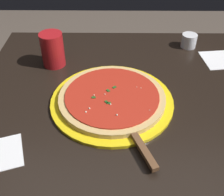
{
  "coord_description": "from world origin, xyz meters",
  "views": [
    {
      "loc": [
        0.05,
        0.65,
        1.3
      ],
      "look_at": [
        0.05,
        0.0,
        0.76
      ],
      "focal_mm": 44.75,
      "sensor_mm": 36.0,
      "label": 1
    }
  ],
  "objects_px": {
    "pizza_server": "(136,139)",
    "cup_small_sauce": "(189,41)",
    "pizza": "(112,98)",
    "napkin_folded_right": "(224,59)",
    "cup_tall_drink": "(53,50)",
    "serving_plate": "(112,102)"
  },
  "relations": [
    {
      "from": "serving_plate",
      "to": "pizza_server",
      "type": "relative_size",
      "value": 1.71
    },
    {
      "from": "pizza_server",
      "to": "cup_small_sauce",
      "type": "height_order",
      "value": "cup_small_sauce"
    },
    {
      "from": "pizza_server",
      "to": "cup_small_sauce",
      "type": "xyz_separation_m",
      "value": [
        -0.24,
        -0.51,
        0.01
      ]
    },
    {
      "from": "cup_small_sauce",
      "to": "napkin_folded_right",
      "type": "xyz_separation_m",
      "value": [
        -0.12,
        0.1,
        -0.03
      ]
    },
    {
      "from": "pizza_server",
      "to": "napkin_folded_right",
      "type": "distance_m",
      "value": 0.55
    },
    {
      "from": "serving_plate",
      "to": "pizza_server",
      "type": "height_order",
      "value": "pizza_server"
    },
    {
      "from": "pizza",
      "to": "napkin_folded_right",
      "type": "xyz_separation_m",
      "value": [
        -0.42,
        -0.25,
        -0.02
      ]
    },
    {
      "from": "serving_plate",
      "to": "cup_tall_drink",
      "type": "distance_m",
      "value": 0.31
    },
    {
      "from": "pizza_server",
      "to": "cup_tall_drink",
      "type": "distance_m",
      "value": 0.47
    },
    {
      "from": "pizza_server",
      "to": "cup_tall_drink",
      "type": "bearing_deg",
      "value": -53.63
    },
    {
      "from": "pizza_server",
      "to": "napkin_folded_right",
      "type": "relative_size",
      "value": 1.4
    },
    {
      "from": "pizza_server",
      "to": "napkin_folded_right",
      "type": "bearing_deg",
      "value": -130.6
    },
    {
      "from": "serving_plate",
      "to": "cup_tall_drink",
      "type": "xyz_separation_m",
      "value": [
        0.21,
        -0.22,
        0.06
      ]
    },
    {
      "from": "pizza",
      "to": "napkin_folded_right",
      "type": "bearing_deg",
      "value": -148.87
    },
    {
      "from": "pizza_server",
      "to": "cup_tall_drink",
      "type": "xyz_separation_m",
      "value": [
        0.28,
        -0.38,
        0.05
      ]
    },
    {
      "from": "serving_plate",
      "to": "cup_tall_drink",
      "type": "relative_size",
      "value": 3.07
    },
    {
      "from": "pizza",
      "to": "napkin_folded_right",
      "type": "distance_m",
      "value": 0.49
    },
    {
      "from": "pizza",
      "to": "cup_small_sauce",
      "type": "distance_m",
      "value": 0.46
    },
    {
      "from": "cup_tall_drink",
      "to": "cup_small_sauce",
      "type": "xyz_separation_m",
      "value": [
        -0.52,
        -0.13,
        -0.03
      ]
    },
    {
      "from": "cup_small_sauce",
      "to": "napkin_folded_right",
      "type": "relative_size",
      "value": 0.38
    },
    {
      "from": "serving_plate",
      "to": "cup_small_sauce",
      "type": "distance_m",
      "value": 0.47
    },
    {
      "from": "pizza",
      "to": "napkin_folded_right",
      "type": "height_order",
      "value": "pizza"
    }
  ]
}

